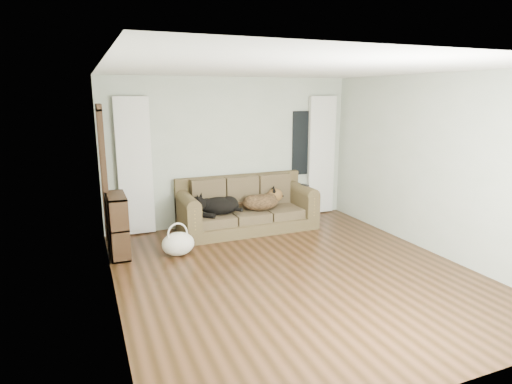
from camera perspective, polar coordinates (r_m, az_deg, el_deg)
name	(u,v)px	position (r m, az deg, el deg)	size (l,w,h in m)	color
floor	(295,272)	(5.79, 5.19, -10.64)	(5.00, 5.00, 0.00)	black
ceiling	(299,69)	(5.31, 5.78, 16.02)	(5.00, 5.00, 0.00)	white
wall_back	(232,152)	(7.67, -3.26, 5.36)	(4.50, 0.04, 2.60)	#B8BFB1
wall_left	(109,191)	(4.80, -19.05, 0.11)	(0.04, 5.00, 2.60)	#B8BFB1
wall_right	(435,165)	(6.74, 22.70, 3.32)	(0.04, 5.00, 2.60)	#B8BFB1
curtain_left	(135,167)	(7.25, -15.86, 3.24)	(0.55, 0.08, 2.25)	silver
curtain_right	(321,156)	(8.38, 8.69, 4.83)	(0.55, 0.08, 2.25)	silver
window_pane	(304,143)	(8.22, 6.46, 6.50)	(0.50, 0.03, 1.20)	black
door_casing	(104,179)	(6.86, -19.58, 1.61)	(0.07, 0.60, 2.10)	black
sofa	(248,204)	(7.38, -1.14, -1.65)	(2.33, 1.01, 0.95)	brown
dog_black_lab	(217,206)	(7.17, -5.25, -1.90)	(0.68, 0.47, 0.29)	black
dog_shepherd	(262,201)	(7.42, 0.83, -1.26)	(0.67, 0.48, 0.30)	black
tv_remote	(305,185)	(7.65, 6.54, 0.94)	(0.05, 0.17, 0.02)	black
tote_bag	(178,245)	(6.39, -10.34, -6.93)	(0.48, 0.37, 0.35)	silver
bookshelf	(117,222)	(6.52, -18.02, -3.82)	(0.27, 0.72, 0.90)	black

